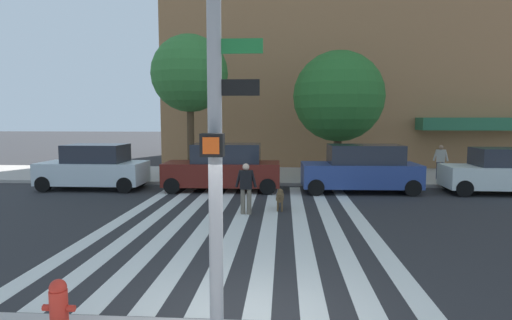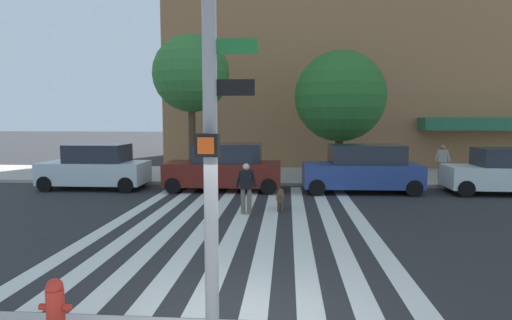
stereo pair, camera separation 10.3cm
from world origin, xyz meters
The scene contains 14 objects.
ground_plane centered at (0.00, 6.43, 0.00)m, with size 160.00×160.00×0.00m, color #2B2B2D.
sidewalk_far centered at (0.00, 15.85, 0.07)m, with size 80.00×6.00×0.15m, color #AAA29A.
crosswalk_stripes centered at (-0.79, 6.43, 0.00)m, with size 7.65×12.25×0.01m.
traffic_light_pole centered at (-0.34, -0.64, 3.52)m, with size 0.74×0.46×5.80m.
fire_hydrant centered at (-2.52, -0.54, 0.52)m, with size 0.44×0.32×0.76m.
parked_car_near_curb centered at (-7.69, 11.56, 0.94)m, with size 4.44×1.97×1.94m.
parked_car_behind_first centered at (-2.04, 11.56, 0.97)m, with size 4.90×2.01×2.00m.
parked_car_third_in_line centered at (3.72, 11.56, 0.97)m, with size 4.81×2.07×1.98m.
parked_car_fourth_in_line centered at (9.60, 11.56, 0.92)m, with size 4.91×2.00×1.87m.
street_tree_nearest centered at (-3.93, 13.82, 5.13)m, with size 3.62×3.62×6.83m.
street_tree_middle centered at (3.11, 14.55, 4.10)m, with size 4.34×4.34×6.13m.
pedestrian_dog_walker centered at (-0.69, 7.28, 0.93)m, with size 0.70×0.24×1.64m.
dog_on_leash centered at (0.40, 8.02, 0.44)m, with size 0.27×1.12×0.65m.
pedestrian_bystander centered at (8.02, 14.56, 1.08)m, with size 0.69×0.35×1.64m.
Camera 2 is at (0.61, -5.72, 3.08)m, focal length 29.08 mm.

